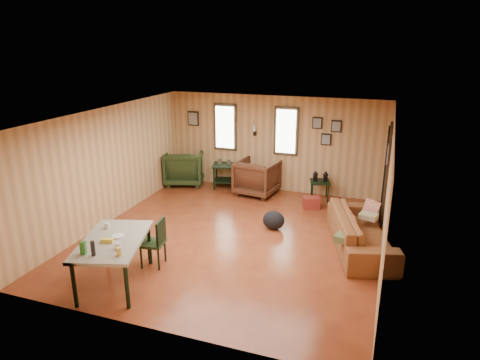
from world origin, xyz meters
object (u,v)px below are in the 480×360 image
object	(u,v)px
recliner_brown	(257,176)
end_table	(225,172)
side_table	(320,180)
recliner_green	(184,166)
dining_table	(113,244)
sofa	(361,225)

from	to	relation	value
recliner_brown	end_table	xyz separation A→B (m)	(-0.94, 0.21, -0.05)
end_table	side_table	bearing A→B (deg)	-2.40
recliner_green	dining_table	xyz separation A→B (m)	(1.20, -4.86, 0.20)
recliner_green	side_table	distance (m)	3.61
recliner_brown	recliner_green	distance (m)	2.07
dining_table	sofa	bearing A→B (deg)	19.09
sofa	end_table	bearing A→B (deg)	40.37
sofa	recliner_brown	world-z (taller)	recliner_brown
recliner_green	end_table	world-z (taller)	recliner_green
side_table	dining_table	distance (m)	5.39
dining_table	recliner_brown	bearing A→B (deg)	62.79
recliner_brown	side_table	world-z (taller)	recliner_brown
recliner_brown	dining_table	world-z (taller)	dining_table
dining_table	end_table	bearing A→B (deg)	74.07
sofa	recliner_brown	bearing A→B (deg)	34.64
end_table	side_table	xyz separation A→B (m)	(2.48, -0.10, 0.07)
side_table	dining_table	xyz separation A→B (m)	(-2.41, -4.82, 0.20)
recliner_green	end_table	bearing A→B (deg)	165.34
end_table	recliner_green	bearing A→B (deg)	-176.88
recliner_brown	dining_table	xyz separation A→B (m)	(-0.87, -4.71, 0.22)
side_table	recliner_brown	bearing A→B (deg)	-176.05
side_table	end_table	bearing A→B (deg)	177.60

